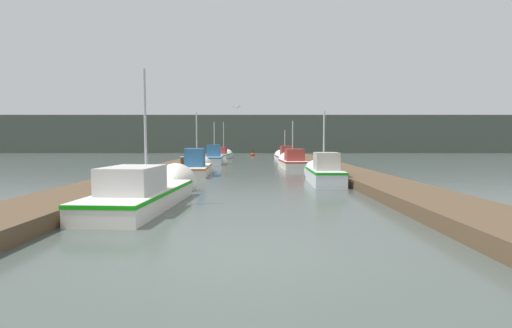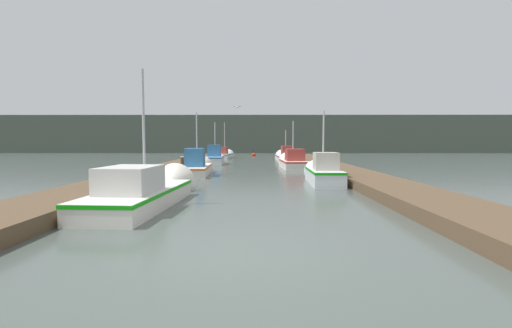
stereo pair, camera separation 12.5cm
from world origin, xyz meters
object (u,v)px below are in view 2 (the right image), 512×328
at_px(fishing_boat_6, 225,155).
at_px(seagull_lead, 237,107).
at_px(fishing_boat_1, 322,173).
at_px(channel_buoy, 254,155).
at_px(fishing_boat_2, 197,167).
at_px(mooring_piling_0, 183,164).
at_px(mooring_piling_1, 129,183).
at_px(fishing_boat_3, 292,162).
at_px(fishing_boat_4, 215,158).
at_px(fishing_boat_5, 285,156).
at_px(fishing_boat_0, 148,191).

height_order(fishing_boat_6, seagull_lead, seagull_lead).
bearing_deg(fishing_boat_1, channel_buoy, 98.74).
xyz_separation_m(fishing_boat_2, mooring_piling_0, (-1.26, 1.62, 0.04)).
relative_size(fishing_boat_6, mooring_piling_1, 6.46).
bearing_deg(fishing_boat_3, mooring_piling_0, -158.35).
xyz_separation_m(fishing_boat_4, mooring_piling_1, (-0.93, -17.55, -0.03)).
xyz_separation_m(channel_buoy, seagull_lead, (-0.88, -21.62, 4.18)).
distance_m(fishing_boat_3, fishing_boat_5, 9.55).
bearing_deg(fishing_boat_1, fishing_boat_3, 94.67).
bearing_deg(fishing_boat_2, mooring_piling_0, 124.73).
bearing_deg(fishing_boat_2, fishing_boat_1, -35.36).
distance_m(fishing_boat_4, mooring_piling_0, 7.63).
bearing_deg(mooring_piling_0, fishing_boat_1, -36.22).
xyz_separation_m(fishing_boat_0, fishing_boat_4, (-0.21, 18.91, 0.10)).
bearing_deg(fishing_boat_2, fishing_boat_4, 87.26).
bearing_deg(fishing_boat_2, fishing_boat_3, 35.63).
bearing_deg(fishing_boat_3, fishing_boat_2, -143.98).
distance_m(fishing_boat_3, fishing_boat_6, 15.16).
bearing_deg(channel_buoy, fishing_boat_3, -80.84).
distance_m(fishing_boat_6, mooring_piling_0, 17.19).
distance_m(fishing_boat_2, channel_buoy, 24.73).
bearing_deg(seagull_lead, mooring_piling_1, -95.44).
xyz_separation_m(fishing_boat_1, fishing_boat_3, (-0.52, 9.31, -0.04)).
relative_size(fishing_boat_4, mooring_piling_1, 4.99).
xyz_separation_m(fishing_boat_4, mooring_piling_0, (-1.19, -7.53, -0.02)).
distance_m(fishing_boat_1, mooring_piling_0, 9.97).
height_order(fishing_boat_4, mooring_piling_1, fishing_boat_4).
height_order(fishing_boat_5, mooring_piling_0, fishing_boat_5).
xyz_separation_m(fishing_boat_0, fishing_boat_1, (6.64, 5.49, 0.07)).
xyz_separation_m(fishing_boat_2, channel_buoy, (3.12, 24.53, -0.31)).
bearing_deg(mooring_piling_0, fishing_boat_4, 81.00).
distance_m(fishing_boat_2, mooring_piling_1, 8.45).
distance_m(fishing_boat_0, fishing_boat_1, 8.62).
bearing_deg(mooring_piling_0, channel_buoy, 79.17).
bearing_deg(fishing_boat_0, fishing_boat_1, 43.00).
bearing_deg(fishing_boat_2, seagull_lead, 49.18).
distance_m(mooring_piling_1, seagull_lead, 12.37).
bearing_deg(fishing_boat_0, fishing_boat_2, 94.29).
relative_size(fishing_boat_2, fishing_boat_6, 0.91).
bearing_deg(mooring_piling_0, fishing_boat_5, 59.13).
xyz_separation_m(fishing_boat_1, fishing_boat_6, (-6.93, 23.05, -0.09)).
xyz_separation_m(fishing_boat_0, seagull_lead, (2.10, 12.67, 3.91)).
bearing_deg(seagull_lead, fishing_boat_3, 38.45).
xyz_separation_m(fishing_boat_4, channel_buoy, (3.19, 15.38, -0.37)).
xyz_separation_m(fishing_boat_1, fishing_boat_2, (-6.79, 4.28, -0.03)).
height_order(fishing_boat_4, mooring_piling_0, fishing_boat_4).
distance_m(channel_buoy, seagull_lead, 22.04).
height_order(fishing_boat_1, seagull_lead, seagull_lead).
bearing_deg(fishing_boat_5, mooring_piling_0, -123.31).
bearing_deg(channel_buoy, mooring_piling_1, -97.14).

